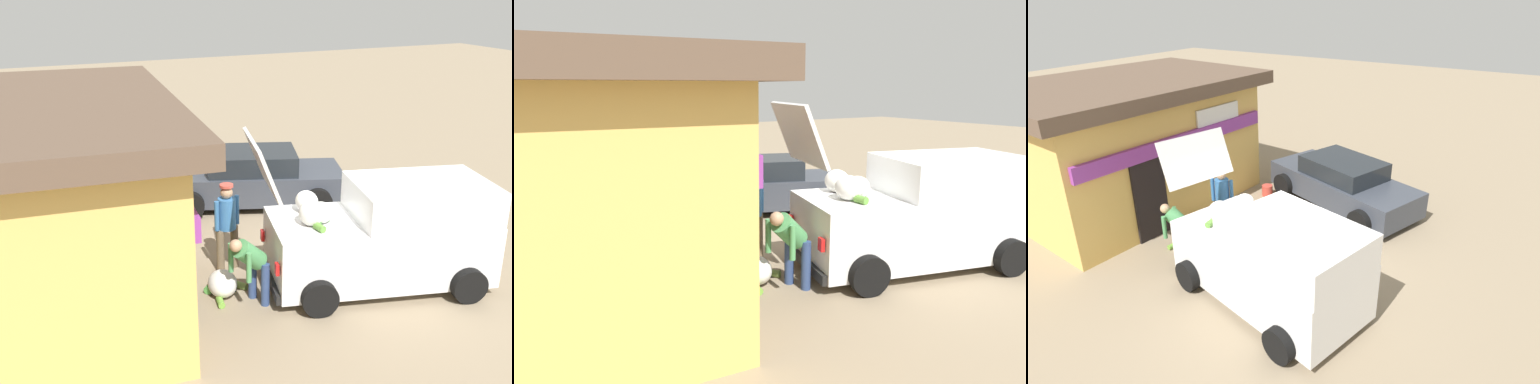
% 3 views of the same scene
% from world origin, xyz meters
% --- Properties ---
extents(ground_plane, '(60.00, 60.00, 0.00)m').
position_xyz_m(ground_plane, '(0.00, 0.00, 0.00)').
color(ground_plane, gray).
extents(storefront_bar, '(7.03, 5.01, 3.49)m').
position_xyz_m(storefront_bar, '(0.59, 5.28, 1.79)').
color(storefront_bar, '#E0B259').
rests_on(storefront_bar, ground_plane).
extents(delivery_van, '(2.84, 4.57, 2.85)m').
position_xyz_m(delivery_van, '(-1.22, -0.31, 0.95)').
color(delivery_van, white).
rests_on(delivery_van, ground_plane).
extents(parked_sedan, '(3.18, 4.71, 1.35)m').
position_xyz_m(parked_sedan, '(3.41, 0.32, 0.64)').
color(parked_sedan, '#383D47').
rests_on(parked_sedan, ground_plane).
extents(vendor_standing, '(0.43, 0.55, 1.74)m').
position_xyz_m(vendor_standing, '(0.37, 2.14, 1.00)').
color(vendor_standing, '#726047').
rests_on(vendor_standing, ground_plane).
extents(customer_bending, '(0.63, 0.73, 1.32)m').
position_xyz_m(customer_bending, '(-1.00, 2.25, 0.80)').
color(customer_bending, navy).
rests_on(customer_bending, ground_plane).
extents(unloaded_banana_pile, '(0.85, 0.83, 0.44)m').
position_xyz_m(unloaded_banana_pile, '(-0.49, 2.58, 0.21)').
color(unloaded_banana_pile, silver).
rests_on(unloaded_banana_pile, ground_plane).
extents(paint_bucket, '(0.32, 0.32, 0.31)m').
position_xyz_m(paint_bucket, '(2.80, 2.46, 0.16)').
color(paint_bucket, '#BF3F33').
rests_on(paint_bucket, ground_plane).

